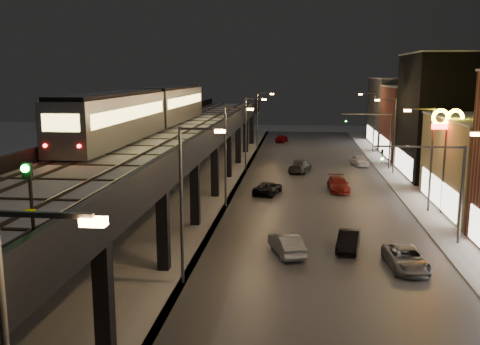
{
  "coord_description": "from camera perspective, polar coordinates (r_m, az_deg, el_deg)",
  "views": [
    {
      "loc": [
        5.75,
        -15.41,
        11.84
      ],
      "look_at": [
        1.68,
        21.25,
        5.0
      ],
      "focal_mm": 40.0,
      "sensor_mm": 36.0,
      "label": 1
    }
  ],
  "objects": [
    {
      "name": "car_onc_dark",
      "position": [
        34.64,
        17.3,
        -8.84
      ],
      "size": [
        2.55,
        4.82,
        1.29
      ],
      "primitive_type": "imported",
      "rotation": [
        0.0,
        0.0,
        0.09
      ],
      "color": "slate",
      "rests_on": "ground"
    },
    {
      "name": "car_far_white",
      "position": [
        93.79,
        4.47,
        3.62
      ],
      "size": [
        2.41,
        4.09,
        1.31
      ],
      "primitive_type": "imported",
      "rotation": [
        0.0,
        0.0,
        2.9
      ],
      "color": "maroon",
      "rests_on": "ground"
    },
    {
      "name": "streetlight_right_3",
      "position": [
        65.67,
        15.97,
        4.33
      ],
      "size": [
        2.56,
        0.28,
        9.0
      ],
      "color": "#38383A",
      "rests_on": "ground"
    },
    {
      "name": "sidewalk_right",
      "position": [
        53.08,
        18.98,
        -2.89
      ],
      "size": [
        4.0,
        120.0,
        0.14
      ],
      "primitive_type": "cube",
      "color": "#9FA1A8",
      "rests_on": "ground"
    },
    {
      "name": "under_viaduct_pavement",
      "position": [
        53.09,
        -6.62,
        -2.42
      ],
      "size": [
        11.0,
        120.0,
        0.06
      ],
      "primitive_type": "cube",
      "color": "#9FA1A8",
      "rests_on": "ground"
    },
    {
      "name": "subway_train",
      "position": [
        51.95,
        -9.67,
        6.69
      ],
      "size": [
        3.19,
        38.5,
        3.82
      ],
      "color": "gray",
      "rests_on": "viaduct_trackbed"
    },
    {
      "name": "car_mid_silver",
      "position": [
        53.13,
        2.98,
        -1.71
      ],
      "size": [
        3.05,
        4.79,
        1.23
      ],
      "primitive_type": "imported",
      "rotation": [
        0.0,
        0.0,
        2.9
      ],
      "color": "black",
      "rests_on": "ground"
    },
    {
      "name": "traffic_light_rig_b",
      "position": [
        68.55,
        14.79,
        4.01
      ],
      "size": [
        6.1,
        0.34,
        7.0
      ],
      "color": "#38383A",
      "rests_on": "ground"
    },
    {
      "name": "car_onc_silver",
      "position": [
        37.17,
        11.48,
        -7.24
      ],
      "size": [
        2.0,
        4.09,
        1.29
      ],
      "primitive_type": "imported",
      "rotation": [
        0.0,
        0.0,
        -0.17
      ],
      "color": "black",
      "rests_on": "ground"
    },
    {
      "name": "sign_mcdonalds",
      "position": [
        47.79,
        21.21,
        4.18
      ],
      "size": [
        2.67,
        0.46,
        8.99
      ],
      "color": "#38383A",
      "rests_on": "ground"
    },
    {
      "name": "car_onc_white",
      "position": [
        55.33,
        10.45,
        -1.29
      ],
      "size": [
        2.22,
        4.93,
        1.4
      ],
      "primitive_type": "imported",
      "rotation": [
        0.0,
        0.0,
        0.05
      ],
      "color": "maroon",
      "rests_on": "ground"
    },
    {
      "name": "viaduct_trackbed",
      "position": [
        49.12,
        -7.58,
        4.04
      ],
      "size": [
        8.4,
        100.0,
        0.32
      ],
      "color": "#B2B7C1",
      "rests_on": "elevated_viaduct"
    },
    {
      "name": "streetlight_right_2",
      "position": [
        48.14,
        19.46,
        2.02
      ],
      "size": [
        2.56,
        0.28,
        9.0
      ],
      "color": "#38383A",
      "rests_on": "ground"
    },
    {
      "name": "elevated_viaduct",
      "position": [
        49.09,
        -7.58,
        3.13
      ],
      "size": [
        9.0,
        100.0,
        6.3
      ],
      "color": "black",
      "rests_on": "ground"
    },
    {
      "name": "building_f",
      "position": [
        93.42,
        17.68,
        6.17
      ],
      "size": [
        12.2,
        16.2,
        11.16
      ],
      "color": "#363638",
      "rests_on": "ground"
    },
    {
      "name": "streetlight_left_4",
      "position": [
        82.9,
        2.05,
        5.93
      ],
      "size": [
        2.57,
        0.28,
        9.0
      ],
      "color": "#38383A",
      "rests_on": "ground"
    },
    {
      "name": "streetlight_left_2",
      "position": [
        47.28,
        -1.24,
        2.47
      ],
      "size": [
        2.57,
        0.28,
        9.0
      ],
      "color": "#38383A",
      "rests_on": "ground"
    },
    {
      "name": "viaduct_parapet_far",
      "position": [
        50.31,
        -12.4,
        4.57
      ],
      "size": [
        0.3,
        100.0,
        1.1
      ],
      "primitive_type": "cube",
      "color": "black",
      "rests_on": "elevated_viaduct"
    },
    {
      "name": "streetlight_right_4",
      "position": [
        83.4,
        13.94,
        5.65
      ],
      "size": [
        2.56,
        0.28,
        9.0
      ],
      "color": "#38383A",
      "rests_on": "ground"
    },
    {
      "name": "rail_signal",
      "position": [
        16.85,
        -21.58,
        -1.61
      ],
      "size": [
        0.31,
        0.41,
        2.68
      ],
      "color": "black",
      "rests_on": "viaduct_trackbed"
    },
    {
      "name": "road_surface",
      "position": [
        51.8,
        8.11,
        -2.78
      ],
      "size": [
        17.0,
        120.0,
        0.06
      ],
      "primitive_type": "cube",
      "color": "#46474D",
      "rests_on": "ground"
    },
    {
      "name": "car_near_white",
      "position": [
        35.73,
        4.97,
        -7.69
      ],
      "size": [
        2.72,
        4.51,
        1.4
      ],
      "primitive_type": "imported",
      "rotation": [
        0.0,
        0.0,
        3.45
      ],
      "color": "slate",
      "rests_on": "ground"
    },
    {
      "name": "building_e",
      "position": [
        79.82,
        19.6,
        5.04
      ],
      "size": [
        12.2,
        12.2,
        10.16
      ],
      "color": "brown",
      "rests_on": "ground"
    },
    {
      "name": "traffic_light_rig_a",
      "position": [
        39.43,
        21.03,
        -0.93
      ],
      "size": [
        6.1,
        0.34,
        7.0
      ],
      "color": "#38383A",
      "rests_on": "ground"
    },
    {
      "name": "building_d",
      "position": [
        66.15,
        22.43,
        5.59
      ],
      "size": [
        12.2,
        13.2,
        14.16
      ],
      "color": "black",
      "rests_on": "ground"
    },
    {
      "name": "car_mid_dark",
      "position": [
        65.33,
        6.4,
        0.66
      ],
      "size": [
        3.15,
        5.43,
        1.48
      ],
      "primitive_type": "imported",
      "rotation": [
        0.0,
        0.0,
        2.92
      ],
      "color": "#3A3C40",
      "rests_on": "ground"
    },
    {
      "name": "car_onc_red",
      "position": [
        71.13,
        12.61,
        1.21
      ],
      "size": [
        2.46,
        4.18,
        1.34
      ],
      "primitive_type": "imported",
      "rotation": [
        0.0,
        0.0,
        0.24
      ],
      "color": "silver",
      "rests_on": "ground"
    },
    {
      "name": "viaduct_parapet_streetside",
      "position": [
        48.24,
        -2.53,
        4.56
      ],
      "size": [
        0.3,
        100.0,
        1.1
      ],
      "primitive_type": "cube",
      "color": "black",
      "rests_on": "elevated_viaduct"
    },
    {
      "name": "streetlight_left_3",
      "position": [
        65.04,
        0.85,
        4.67
      ],
      "size": [
        2.57,
        0.28,
        9.0
      ],
      "color": "#38383A",
      "rests_on": "ground"
    },
    {
      "name": "streetlight_left_1",
      "position": [
        29.81,
        -5.79,
        -2.35
      ],
      "size": [
        2.57,
        0.28,
        9.0
      ],
      "color": "#38383A",
      "rests_on": "ground"
    }
  ]
}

